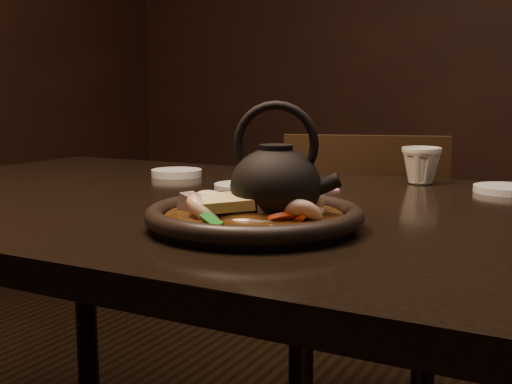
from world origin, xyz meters
The scene contains 12 objects.
wall_back centered at (0.00, 3.00, 1.40)m, with size 5.00×0.02×2.80m, color black.
table centered at (0.00, 0.00, 0.67)m, with size 1.60×0.90×0.75m.
chair centered at (0.03, 0.58, 0.46)m, with size 0.50×0.50×0.84m.
plate centered at (0.12, -0.19, 0.77)m, with size 0.30×0.30×0.03m.
stirfry centered at (0.12, -0.18, 0.77)m, with size 0.21×0.22×0.07m.
soy_dish centered at (-0.29, 0.21, 0.76)m, with size 0.11×0.11×0.02m, color white.
saucer_left centered at (-0.06, 0.11, 0.76)m, with size 0.11×0.11×0.01m, color white.
saucer_right centered at (0.39, 0.31, 0.76)m, with size 0.12×0.12×0.01m, color white.
tea_cup centered at (0.22, 0.35, 0.79)m, with size 0.08×0.07×0.08m, color beige.
chopsticks centered at (-0.03, 0.02, 0.75)m, with size 0.04×0.23×0.01m.
napkin centered at (0.01, 0.19, 0.75)m, with size 0.15×0.15×0.00m, color #A3646D.
teapot centered at (0.15, -0.17, 0.81)m, with size 0.15×0.12×0.17m.
Camera 1 is at (0.53, -0.94, 0.93)m, focal length 45.00 mm.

